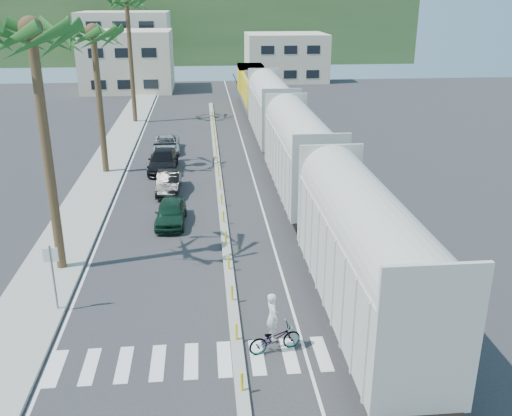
# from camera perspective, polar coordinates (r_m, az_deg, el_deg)

# --- Properties ---
(ground) EXTENTS (140.00, 140.00, 0.00)m
(ground) POSITION_cam_1_polar(r_m,az_deg,el_deg) (23.17, -2.13, -11.94)
(ground) COLOR #28282B
(ground) RESTS_ON ground
(sidewalk) EXTENTS (3.00, 90.00, 0.15)m
(sidewalk) POSITION_cam_1_polar(r_m,az_deg,el_deg) (46.82, -14.45, 4.56)
(sidewalk) COLOR gray
(sidewalk) RESTS_ON ground
(rails) EXTENTS (1.56, 100.00, 0.06)m
(rails) POSITION_cam_1_polar(r_m,az_deg,el_deg) (49.48, 1.77, 5.99)
(rails) COLOR black
(rails) RESTS_ON ground
(median) EXTENTS (0.45, 60.00, 0.85)m
(median) POSITION_cam_1_polar(r_m,az_deg,el_deg) (41.38, -3.76, 3.12)
(median) COLOR gray
(median) RESTS_ON ground
(crosswalk) EXTENTS (14.00, 2.20, 0.01)m
(crosswalk) POSITION_cam_1_polar(r_m,az_deg,el_deg) (21.50, -1.80, -14.77)
(crosswalk) COLOR silver
(crosswalk) RESTS_ON ground
(lane_markings) EXTENTS (9.42, 90.00, 0.01)m
(lane_markings) POSITION_cam_1_polar(r_m,az_deg,el_deg) (46.24, -6.63, 4.79)
(lane_markings) COLOR silver
(lane_markings) RESTS_ON ground
(freight_train) EXTENTS (3.00, 60.94, 5.85)m
(freight_train) POSITION_cam_1_polar(r_m,az_deg,el_deg) (41.55, 3.09, 7.24)
(freight_train) COLOR #BAB7AB
(freight_train) RESTS_ON ground
(palm_trees) EXTENTS (3.50, 37.20, 13.75)m
(palm_trees) POSITION_cam_1_polar(r_m,az_deg,el_deg) (42.85, -15.67, 17.64)
(palm_trees) COLOR brown
(palm_trees) RESTS_ON ground
(street_sign) EXTENTS (0.60, 0.08, 3.00)m
(street_sign) POSITION_cam_1_polar(r_m,az_deg,el_deg) (24.75, -19.69, -5.77)
(street_sign) COLOR slate
(street_sign) RESTS_ON ground
(buildings) EXTENTS (38.00, 27.00, 10.00)m
(buildings) POSITION_cam_1_polar(r_m,az_deg,el_deg) (91.70, -9.06, 15.22)
(buildings) COLOR beige
(buildings) RESTS_ON ground
(hillside) EXTENTS (80.00, 20.00, 12.00)m
(hillside) POSITION_cam_1_polar(r_m,az_deg,el_deg) (119.71, -5.12, 17.36)
(hillside) COLOR #385628
(hillside) RESTS_ON ground
(car_lead) EXTENTS (1.96, 4.25, 1.41)m
(car_lead) POSITION_cam_1_polar(r_m,az_deg,el_deg) (33.14, -8.52, -0.44)
(car_lead) COLOR black
(car_lead) RESTS_ON ground
(car_second) EXTENTS (1.66, 4.30, 1.39)m
(car_second) POSITION_cam_1_polar(r_m,az_deg,el_deg) (38.56, -8.72, 2.56)
(car_second) COLOR black
(car_second) RESTS_ON ground
(car_third) EXTENTS (2.26, 5.27, 1.51)m
(car_third) POSITION_cam_1_polar(r_m,az_deg,el_deg) (43.54, -9.27, 4.70)
(car_third) COLOR black
(car_third) RESTS_ON ground
(car_rear) EXTENTS (2.45, 4.77, 1.29)m
(car_rear) POSITION_cam_1_polar(r_m,az_deg,el_deg) (49.00, -8.93, 6.35)
(car_rear) COLOR #AFB2B4
(car_rear) RESTS_ON ground
(cyclist) EXTENTS (1.76, 2.40, 2.40)m
(cyclist) POSITION_cam_1_polar(r_m,az_deg,el_deg) (21.48, 1.84, -12.40)
(cyclist) COLOR #9EA0A5
(cyclist) RESTS_ON ground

